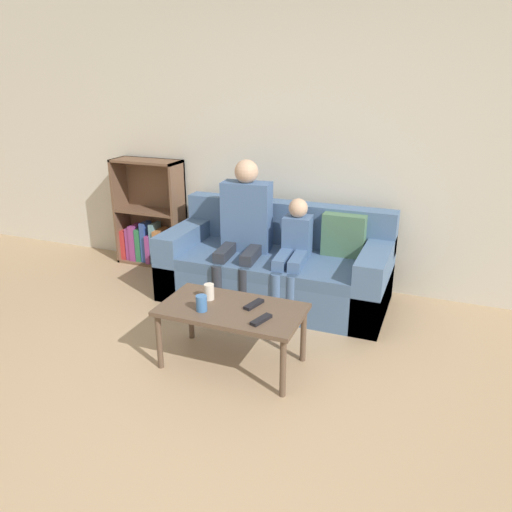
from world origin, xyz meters
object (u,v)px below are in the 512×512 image
(cup_near, at_px, (209,292))
(couch, at_px, (277,268))
(tv_remote_1, at_px, (261,320))
(person_child, at_px, (293,250))
(tv_remote_0, at_px, (254,304))
(bookshelf, at_px, (150,224))
(person_adult, at_px, (244,222))
(cup_far, at_px, (202,303))
(coffee_table, at_px, (232,314))

(cup_near, bearing_deg, couch, 83.64)
(cup_near, xyz_separation_m, tv_remote_1, (0.45, -0.17, -0.04))
(person_child, xyz_separation_m, tv_remote_0, (0.02, -0.93, -0.08))
(person_child, xyz_separation_m, tv_remote_1, (0.14, -1.11, -0.08))
(bookshelf, xyz_separation_m, tv_remote_1, (1.85, -1.61, 0.02))
(couch, distance_m, bookshelf, 1.57)
(bookshelf, xyz_separation_m, cup_near, (1.41, -1.44, 0.07))
(person_adult, bearing_deg, tv_remote_0, -69.36)
(tv_remote_1, bearing_deg, bookshelf, 156.50)
(couch, xyz_separation_m, tv_remote_1, (0.33, -1.24, 0.16))
(tv_remote_1, bearing_deg, person_child, 114.77)
(cup_far, height_order, tv_remote_0, cup_far)
(person_adult, height_order, person_child, person_adult)
(bookshelf, height_order, tv_remote_1, bookshelf)
(person_child, relative_size, tv_remote_0, 5.18)
(cup_near, height_order, tv_remote_0, cup_near)
(couch, xyz_separation_m, tv_remote_0, (0.20, -1.06, 0.16))
(person_adult, bearing_deg, tv_remote_1, -68.09)
(coffee_table, distance_m, cup_far, 0.22)
(bookshelf, height_order, tv_remote_0, bookshelf)
(couch, height_order, cup_near, couch)
(person_child, height_order, tv_remote_0, person_child)
(person_adult, height_order, cup_near, person_adult)
(tv_remote_0, bearing_deg, cup_near, -162.26)
(tv_remote_0, xyz_separation_m, tv_remote_1, (0.12, -0.19, 0.00))
(couch, relative_size, person_adult, 1.60)
(tv_remote_1, bearing_deg, tv_remote_0, 140.94)
(person_child, height_order, tv_remote_1, person_child)
(cup_near, distance_m, tv_remote_1, 0.48)
(couch, distance_m, person_adult, 0.50)
(bookshelf, height_order, person_child, bookshelf)
(cup_far, bearing_deg, tv_remote_0, 33.05)
(tv_remote_0, bearing_deg, cup_far, -131.74)
(bookshelf, bearing_deg, person_adult, -19.05)
(bookshelf, relative_size, tv_remote_1, 6.12)
(coffee_table, distance_m, tv_remote_0, 0.16)
(cup_near, bearing_deg, coffee_table, -18.23)
(person_adult, xyz_separation_m, tv_remote_0, (0.48, -0.99, -0.25))
(couch, height_order, tv_remote_0, couch)
(cup_far, bearing_deg, person_adult, 99.21)
(person_child, bearing_deg, bookshelf, 159.18)
(coffee_table, height_order, person_child, person_child)
(person_adult, bearing_deg, coffee_table, -76.95)
(couch, distance_m, coffee_table, 1.14)
(person_adult, height_order, tv_remote_0, person_adult)
(bookshelf, distance_m, cup_near, 2.01)
(cup_near, distance_m, tv_remote_0, 0.33)
(bookshelf, bearing_deg, coffee_table, -43.13)
(person_adult, relative_size, tv_remote_0, 6.84)
(couch, bearing_deg, cup_far, -93.98)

